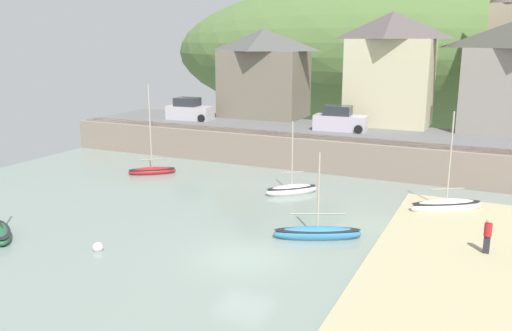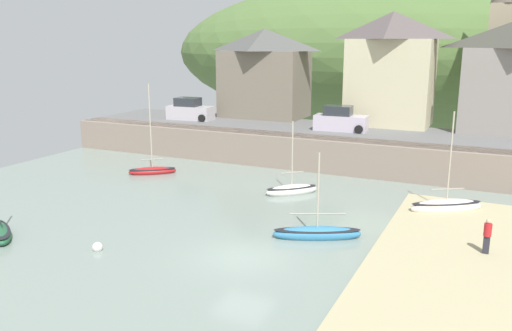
% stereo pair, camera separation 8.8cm
% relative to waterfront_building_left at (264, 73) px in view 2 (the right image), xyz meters
% --- Properties ---
extents(quay_seawall, '(48.00, 9.40, 2.40)m').
position_rel_waterfront_building_left_xyz_m(quay_seawall, '(10.36, -7.70, -5.10)').
color(quay_seawall, gray).
rests_on(quay_seawall, ground).
extents(hillside_backdrop, '(80.00, 44.00, 21.60)m').
position_rel_waterfront_building_left_xyz_m(hillside_backdrop, '(13.93, 30.00, 1.10)').
color(hillside_backdrop, '#516F38').
rests_on(hillside_backdrop, ground).
extents(waterfront_building_left, '(7.76, 5.16, 7.97)m').
position_rel_waterfront_building_left_xyz_m(waterfront_building_left, '(0.00, 0.00, 0.00)').
color(waterfront_building_left, '#746A5A').
rests_on(waterfront_building_left, ground).
extents(waterfront_building_centre, '(7.00, 4.96, 9.22)m').
position_rel_waterfront_building_left_xyz_m(waterfront_building_centre, '(11.43, 0.00, 0.64)').
color(waterfront_building_centre, beige).
rests_on(waterfront_building_centre, ground).
extents(church_with_spire, '(3.00, 3.00, 15.55)m').
position_rel_waterfront_building_left_xyz_m(church_with_spire, '(19.82, 4.00, 3.97)').
color(church_with_spire, gray).
rests_on(church_with_spire, ground).
extents(rowboat_small_beached, '(3.07, 3.01, 4.75)m').
position_rel_waterfront_building_left_xyz_m(rowboat_small_beached, '(8.69, -15.05, -6.19)').
color(rowboat_small_beached, silver).
rests_on(rowboat_small_beached, ground).
extents(sailboat_nearest_shore, '(4.03, 3.10, 5.86)m').
position_rel_waterfront_building_left_xyz_m(sailboat_nearest_shore, '(17.81, -14.63, -6.14)').
color(sailboat_nearest_shore, silver).
rests_on(sailboat_nearest_shore, ground).
extents(dinghy_open_wooden, '(4.30, 2.72, 4.42)m').
position_rel_waterfront_building_left_xyz_m(dinghy_open_wooden, '(12.59, -21.61, -6.20)').
color(dinghy_open_wooden, teal).
rests_on(dinghy_open_wooden, ground).
extents(fishing_boat_green, '(3.33, 2.87, 6.57)m').
position_rel_waterfront_building_left_xyz_m(fishing_boat_green, '(-2.29, -14.50, -6.20)').
color(fishing_boat_green, '#AA1C1F').
rests_on(fishing_boat_green, ground).
extents(parked_car_near_slipway, '(4.20, 1.97, 1.95)m').
position_rel_waterfront_building_left_xyz_m(parked_car_near_slipway, '(-5.30, -4.50, -3.25)').
color(parked_car_near_slipway, '#B8B2B9').
rests_on(parked_car_near_slipway, ground).
extents(parked_car_by_wall, '(4.21, 1.97, 1.95)m').
position_rel_waterfront_building_left_xyz_m(parked_car_by_wall, '(8.60, -4.50, -3.25)').
color(parked_car_by_wall, '#BDB0C3').
rests_on(parked_car_by_wall, ground).
extents(person_on_slipway, '(0.34, 0.34, 1.62)m').
position_rel_waterfront_building_left_xyz_m(person_on_slipway, '(20.09, -20.42, -5.47)').
color(person_on_slipway, '#282833').
rests_on(person_on_slipway, ground).
extents(mooring_buoy, '(0.49, 0.49, 0.49)m').
position_rel_waterfront_building_left_xyz_m(mooring_buoy, '(3.98, -27.35, -6.31)').
color(mooring_buoy, silver).
rests_on(mooring_buoy, ground).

